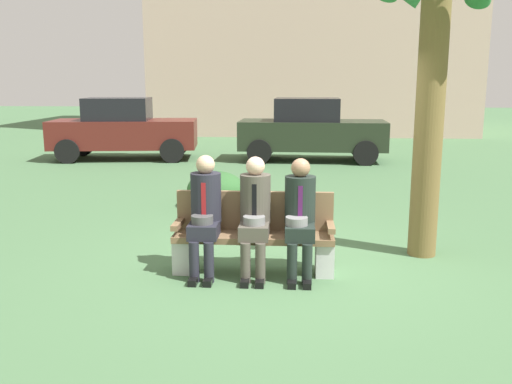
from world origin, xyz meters
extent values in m
plane|color=#466C45|center=(0.00, 0.00, 0.00)|extent=(80.00, 80.00, 0.00)
cube|color=brown|center=(-0.40, -0.21, 0.42)|extent=(1.80, 0.44, 0.07)
cube|color=brown|center=(-0.40, -0.02, 0.68)|extent=(1.80, 0.06, 0.45)
cube|color=brown|center=(-1.26, -0.21, 0.55)|extent=(0.08, 0.44, 0.06)
cube|color=brown|center=(0.46, -0.21, 0.55)|extent=(0.08, 0.44, 0.06)
cube|color=silver|center=(-1.20, -0.21, 0.19)|extent=(0.20, 0.37, 0.38)
cube|color=silver|center=(0.40, -0.21, 0.19)|extent=(0.20, 0.37, 0.38)
cube|color=#23232D|center=(-0.93, -0.38, 0.53)|extent=(0.32, 0.38, 0.16)
cylinder|color=#23232D|center=(-1.01, -0.57, 0.23)|extent=(0.11, 0.11, 0.45)
cylinder|color=#23232D|center=(-0.85, -0.57, 0.23)|extent=(0.11, 0.11, 0.45)
cube|color=black|center=(-1.01, -0.63, 0.04)|extent=(0.09, 0.22, 0.07)
cube|color=black|center=(-0.85, -0.63, 0.04)|extent=(0.09, 0.22, 0.07)
cylinder|color=#23232D|center=(-0.93, -0.19, 0.86)|extent=(0.34, 0.34, 0.55)
cube|color=maroon|center=(-0.93, -0.36, 0.88)|extent=(0.05, 0.01, 0.35)
sphere|color=tan|center=(-0.93, -0.19, 1.23)|extent=(0.21, 0.21, 0.21)
cylinder|color=#484848|center=(-0.95, -0.40, 0.66)|extent=(0.24, 0.24, 0.09)
cube|color=#4C473D|center=(-0.38, -0.38, 0.53)|extent=(0.32, 0.38, 0.16)
cylinder|color=#4C473D|center=(-0.46, -0.57, 0.23)|extent=(0.11, 0.11, 0.45)
cylinder|color=#4C473D|center=(-0.30, -0.57, 0.23)|extent=(0.11, 0.11, 0.45)
cube|color=black|center=(-0.46, -0.63, 0.04)|extent=(0.09, 0.22, 0.07)
cube|color=black|center=(-0.30, -0.63, 0.04)|extent=(0.09, 0.22, 0.07)
cylinder|color=#4C473D|center=(-0.38, -0.19, 0.85)|extent=(0.34, 0.34, 0.54)
cube|color=black|center=(-0.38, -0.36, 0.87)|extent=(0.05, 0.01, 0.35)
sphere|color=beige|center=(-0.38, -0.19, 1.22)|extent=(0.21, 0.21, 0.21)
cylinder|color=gray|center=(-0.38, -0.40, 0.66)|extent=(0.24, 0.24, 0.09)
cube|color=#1E2823|center=(0.12, -0.38, 0.53)|extent=(0.32, 0.38, 0.16)
cylinder|color=#1E2823|center=(0.04, -0.57, 0.23)|extent=(0.11, 0.11, 0.45)
cylinder|color=#1E2823|center=(0.20, -0.57, 0.23)|extent=(0.11, 0.11, 0.45)
cube|color=black|center=(0.04, -0.63, 0.04)|extent=(0.09, 0.22, 0.07)
cube|color=black|center=(0.20, -0.63, 0.04)|extent=(0.09, 0.22, 0.07)
cylinder|color=#1E2823|center=(0.12, -0.19, 0.84)|extent=(0.34, 0.34, 0.53)
cube|color=#4C1951|center=(0.12, -0.36, 0.86)|extent=(0.05, 0.01, 0.34)
sphere|color=#9E7556|center=(0.12, -0.19, 1.20)|extent=(0.21, 0.21, 0.21)
cylinder|color=gray|center=(0.08, -0.40, 0.66)|extent=(0.24, 0.24, 0.09)
cylinder|color=brown|center=(1.66, 0.59, 1.61)|extent=(0.34, 0.34, 3.22)
ellipsoid|color=#2F5E2D|center=(-1.28, 3.05, 0.31)|extent=(0.99, 0.91, 0.62)
cube|color=#591E19|center=(-4.62, 8.81, 0.70)|extent=(4.06, 2.00, 0.76)
cube|color=black|center=(-4.77, 8.79, 1.38)|extent=(1.85, 1.55, 0.60)
cylinder|color=black|center=(-3.35, 9.74, 0.32)|extent=(0.65, 0.21, 0.64)
cylinder|color=black|center=(-3.17, 8.20, 0.32)|extent=(0.65, 0.21, 0.64)
cylinder|color=black|center=(-6.07, 9.43, 0.32)|extent=(0.65, 0.21, 0.64)
cylinder|color=black|center=(-5.88, 7.88, 0.32)|extent=(0.65, 0.21, 0.64)
cube|color=#232D1E|center=(0.53, 8.87, 0.70)|extent=(3.94, 1.67, 0.76)
cube|color=black|center=(0.38, 8.87, 1.38)|extent=(1.74, 1.41, 0.60)
cylinder|color=black|center=(1.91, 9.61, 0.32)|extent=(0.64, 0.16, 0.64)
cylinder|color=black|center=(1.87, 8.05, 0.32)|extent=(0.64, 0.16, 0.64)
cylinder|color=black|center=(-0.82, 9.68, 0.32)|extent=(0.64, 0.16, 0.64)
cylinder|color=black|center=(-0.86, 8.12, 0.32)|extent=(0.64, 0.16, 0.64)
camera|label=1|loc=(0.05, -6.24, 2.14)|focal=39.12mm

